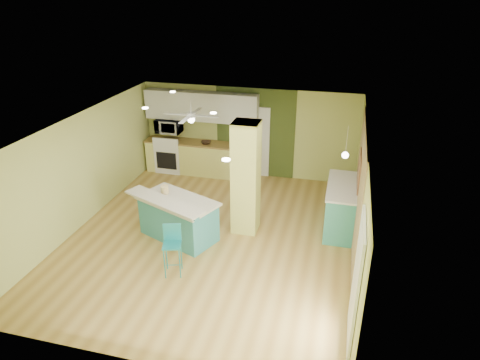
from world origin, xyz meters
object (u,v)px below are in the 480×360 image
object	(u,v)px
peninsula	(178,218)
side_counter	(342,207)
fruit_bowl	(206,143)
canister	(165,190)
bar_stool	(172,242)

from	to	relation	value
peninsula	side_counter	xyz separation A→B (m)	(3.38, 1.25, 0.05)
fruit_bowl	canister	distance (m)	3.08
bar_stool	canister	distance (m)	1.63
side_counter	canister	world-z (taller)	canister
peninsula	fruit_bowl	world-z (taller)	peninsula
fruit_bowl	canister	bearing A→B (deg)	-88.51
canister	peninsula	bearing A→B (deg)	-33.67
bar_stool	fruit_bowl	bearing A→B (deg)	84.38
side_counter	fruit_bowl	xyz separation A→B (m)	(-3.83, 2.07, 0.44)
bar_stool	fruit_bowl	distance (m)	4.58
bar_stool	side_counter	xyz separation A→B (m)	(3.01, 2.42, -0.14)
peninsula	bar_stool	xyz separation A→B (m)	(0.37, -1.18, 0.19)
side_counter	peninsula	bearing A→B (deg)	-159.72
bar_stool	fruit_bowl	xyz separation A→B (m)	(-0.82, 4.50, 0.30)
canister	fruit_bowl	bearing A→B (deg)	91.49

